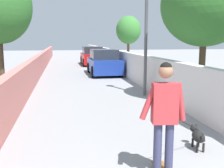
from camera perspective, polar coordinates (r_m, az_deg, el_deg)
name	(u,v)px	position (r m, az deg, el deg)	size (l,w,h in m)	color
ground_plane	(83,78)	(15.14, -6.08, 1.26)	(80.00, 80.00, 0.00)	gray
wall_left	(32,72)	(13.11, -16.51, 2.38)	(48.00, 0.30, 1.23)	#CC726B
fence_right	(137,68)	(13.53, 5.28, 3.35)	(48.00, 0.30, 1.43)	silver
tree_right_far	(205,5)	(9.73, 19.11, 15.51)	(2.92, 2.92, 4.63)	#473523
tree_right_distant	(128,30)	(20.56, 3.49, 11.28)	(1.85, 1.85, 3.87)	brown
lamp_post	(146,16)	(10.35, 7.28, 14.15)	(0.36, 0.36, 4.40)	#4C4C51
person_skateboarder	(165,110)	(4.14, 11.06, -5.33)	(0.27, 0.72, 1.72)	#333859
dog	(198,136)	(5.62, 17.65, -10.36)	(1.23, 1.21, 1.06)	black
car_near	(104,63)	(16.59, -1.74, 4.50)	(3.88, 1.80, 1.54)	navy
car_far	(92,56)	(23.01, -4.23, 5.85)	(4.14, 1.80, 1.54)	#B71414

